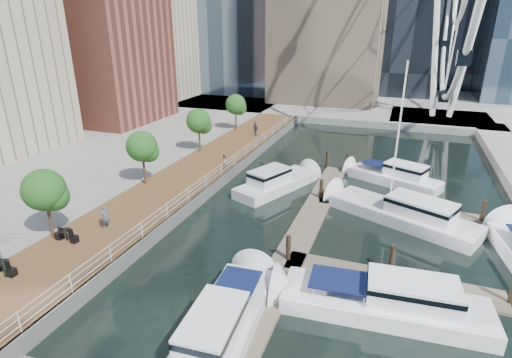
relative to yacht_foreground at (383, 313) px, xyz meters
name	(u,v)px	position (x,y,z in m)	size (l,w,h in m)	color
ground	(179,338)	(-8.85, -5.11, 0.00)	(520.00, 520.00, 0.00)	black
boardwalk	(177,188)	(-17.85, 9.89, 0.50)	(6.00, 60.00, 1.00)	brown
seawall	(208,193)	(-14.85, 9.89, 0.50)	(0.25, 60.00, 1.00)	#595954
land_far	(373,77)	(-8.85, 96.89, 0.50)	(200.00, 114.00, 1.00)	gray
pier	(440,120)	(5.15, 46.89, 0.50)	(14.00, 12.00, 1.00)	gray
railing	(206,181)	(-14.95, 9.89, 1.52)	(0.10, 60.00, 1.05)	white
floating_docks	(374,253)	(-0.89, 4.87, 0.49)	(16.00, 34.00, 2.60)	#6D6051
midrise_condos	(42,28)	(-42.42, 21.71, 13.42)	(19.00, 67.00, 28.00)	#BCAD8E
street_trees	(142,146)	(-20.25, 8.89, 4.29)	(2.60, 42.60, 4.60)	#3F2B1C
yacht_foreground	(383,313)	(0.00, 0.00, 0.00)	(3.01, 11.22, 2.15)	white
pedestrian_near	(105,217)	(-17.91, 1.07, 1.81)	(0.59, 0.39, 1.62)	#4D5467
pedestrian_mid	(224,162)	(-15.35, 14.37, 1.79)	(0.77, 0.60, 1.58)	gray
pedestrian_far	(256,129)	(-16.88, 27.03, 1.86)	(1.01, 0.42, 1.72)	#32373F
moored_yachts	(396,238)	(0.34, 8.23, 0.00)	(24.67, 32.65, 11.50)	white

